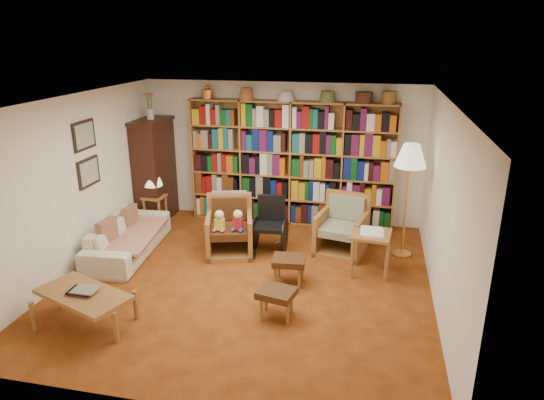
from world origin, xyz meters
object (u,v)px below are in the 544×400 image
(armchair_sage, at_px, (342,230))
(coffee_table, at_px, (84,296))
(wheelchair, at_px, (270,227))
(footstool_a, at_px, (289,262))
(side_table_papers, at_px, (371,239))
(side_table_lamp, at_px, (155,204))
(floor_lamp, at_px, (410,160))
(footstool_b, at_px, (277,295))
(armchair_leather, at_px, (231,229))
(sofa, at_px, (128,237))

(armchair_sage, xyz_separation_m, coffee_table, (-2.80, -2.76, 0.03))
(armchair_sage, xyz_separation_m, wheelchair, (-1.11, -0.26, 0.06))
(wheelchair, height_order, footstool_a, wheelchair)
(side_table_papers, xyz_separation_m, footstool_a, (-1.08, -0.54, -0.21))
(side_table_lamp, height_order, coffee_table, side_table_lamp)
(floor_lamp, distance_m, footstool_a, 2.34)
(footstool_b, relative_size, coffee_table, 0.39)
(armchair_leather, xyz_separation_m, footstool_a, (1.08, -0.84, -0.06))
(footstool_a, bearing_deg, footstool_b, -89.72)
(footstool_b, bearing_deg, side_table_papers, 52.75)
(sofa, distance_m, wheelchair, 2.22)
(coffee_table, bearing_deg, footstool_b, 16.51)
(wheelchair, distance_m, footstool_b, 1.92)
(sofa, height_order, armchair_sage, armchair_sage)
(sofa, relative_size, armchair_leather, 2.05)
(sofa, relative_size, wheelchair, 2.13)
(floor_lamp, relative_size, footstool_b, 3.57)
(armchair_leather, relative_size, side_table_papers, 1.42)
(sofa, relative_size, armchair_sage, 2.08)
(footstool_a, distance_m, footstool_b, 0.87)
(armchair_sage, relative_size, side_table_papers, 1.40)
(floor_lamp, height_order, footstool_a, floor_lamp)
(sofa, xyz_separation_m, footstool_b, (2.63, -1.28, 0.02))
(floor_lamp, bearing_deg, armchair_leather, -171.45)
(footstool_b, distance_m, coffee_table, 2.27)
(armchair_leather, bearing_deg, armchair_sage, 13.19)
(floor_lamp, bearing_deg, side_table_lamp, 175.02)
(sofa, bearing_deg, footstool_b, -120.72)
(footstool_a, relative_size, footstool_b, 0.97)
(sofa, relative_size, floor_lamp, 1.07)
(wheelchair, relative_size, floor_lamp, 0.50)
(sofa, relative_size, footstool_a, 3.93)
(side_table_lamp, bearing_deg, floor_lamp, -4.98)
(footstool_a, relative_size, coffee_table, 0.38)
(sofa, distance_m, coffee_table, 1.98)
(armchair_sage, height_order, footstool_b, armchair_sage)
(armchair_leather, relative_size, coffee_table, 0.73)
(floor_lamp, xyz_separation_m, footstool_a, (-1.57, -1.24, -1.22))
(side_table_lamp, relative_size, floor_lamp, 0.31)
(side_table_lamp, height_order, armchair_leather, armchair_leather)
(sofa, bearing_deg, floor_lamp, -83.53)
(floor_lamp, distance_m, side_table_papers, 1.32)
(footstool_b, bearing_deg, armchair_sage, 73.60)
(side_table_papers, distance_m, footstool_a, 1.23)
(footstool_a, bearing_deg, armchair_sage, 63.22)
(armchair_sage, distance_m, footstool_b, 2.21)
(side_table_papers, bearing_deg, side_table_lamp, 164.21)
(wheelchair, bearing_deg, armchair_leather, -166.73)
(armchair_leather, bearing_deg, side_table_papers, -8.01)
(armchair_sage, bearing_deg, armchair_leather, -166.81)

